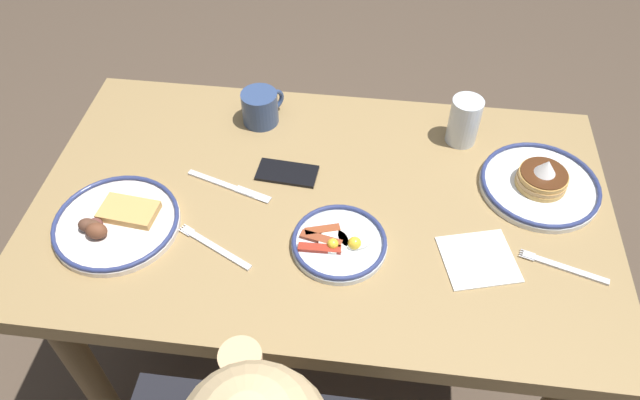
{
  "coord_description": "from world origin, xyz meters",
  "views": [
    {
      "loc": [
        -0.11,
        0.91,
        1.78
      ],
      "look_at": [
        0.0,
        0.02,
        0.79
      ],
      "focal_mm": 33.36,
      "sensor_mm": 36.0,
      "label": 1
    }
  ],
  "objects_px": {
    "cell_phone": "(287,173)",
    "fork_far": "(563,267)",
    "fork_near": "(214,247)",
    "coffee_mug": "(261,107)",
    "butter_knife": "(229,186)",
    "plate_far_companion": "(339,242)",
    "drinking_glass": "(464,123)",
    "paper_napkin": "(478,259)",
    "plate_center_pancakes": "(116,222)",
    "plate_near_main": "(540,183)"
  },
  "relations": [
    {
      "from": "cell_phone",
      "to": "fork_far",
      "type": "bearing_deg",
      "value": 166.2
    },
    {
      "from": "plate_center_pancakes",
      "to": "paper_napkin",
      "type": "xyz_separation_m",
      "value": [
        -0.79,
        -0.01,
        -0.01
      ]
    },
    {
      "from": "fork_far",
      "to": "paper_napkin",
      "type": "bearing_deg",
      "value": -0.08
    },
    {
      "from": "cell_phone",
      "to": "paper_napkin",
      "type": "relative_size",
      "value": 0.96
    },
    {
      "from": "plate_center_pancakes",
      "to": "cell_phone",
      "type": "height_order",
      "value": "plate_center_pancakes"
    },
    {
      "from": "fork_far",
      "to": "butter_knife",
      "type": "height_order",
      "value": "same"
    },
    {
      "from": "coffee_mug",
      "to": "drinking_glass",
      "type": "xyz_separation_m",
      "value": [
        -0.51,
        0.01,
        0.01
      ]
    },
    {
      "from": "plate_near_main",
      "to": "paper_napkin",
      "type": "xyz_separation_m",
      "value": [
        0.15,
        0.23,
        -0.02
      ]
    },
    {
      "from": "cell_phone",
      "to": "paper_napkin",
      "type": "xyz_separation_m",
      "value": [
        -0.44,
        0.2,
        -0.0
      ]
    },
    {
      "from": "plate_near_main",
      "to": "plate_far_companion",
      "type": "distance_m",
      "value": 0.5
    },
    {
      "from": "cell_phone",
      "to": "butter_knife",
      "type": "xyz_separation_m",
      "value": [
        0.13,
        0.06,
        -0.0
      ]
    },
    {
      "from": "plate_near_main",
      "to": "coffee_mug",
      "type": "relative_size",
      "value": 2.56
    },
    {
      "from": "plate_far_companion",
      "to": "paper_napkin",
      "type": "distance_m",
      "value": 0.3
    },
    {
      "from": "drinking_glass",
      "to": "paper_napkin",
      "type": "bearing_deg",
      "value": 93.97
    },
    {
      "from": "plate_center_pancakes",
      "to": "butter_knife",
      "type": "bearing_deg",
      "value": -145.95
    },
    {
      "from": "plate_far_companion",
      "to": "paper_napkin",
      "type": "bearing_deg",
      "value": 179.99
    },
    {
      "from": "fork_near",
      "to": "coffee_mug",
      "type": "bearing_deg",
      "value": -93.05
    },
    {
      "from": "plate_center_pancakes",
      "to": "drinking_glass",
      "type": "height_order",
      "value": "drinking_glass"
    },
    {
      "from": "plate_far_companion",
      "to": "fork_far",
      "type": "height_order",
      "value": "plate_far_companion"
    },
    {
      "from": "plate_near_main",
      "to": "plate_far_companion",
      "type": "relative_size",
      "value": 1.34
    },
    {
      "from": "plate_center_pancakes",
      "to": "cell_phone",
      "type": "xyz_separation_m",
      "value": [
        -0.35,
        -0.21,
        -0.01
      ]
    },
    {
      "from": "plate_near_main",
      "to": "cell_phone",
      "type": "height_order",
      "value": "plate_near_main"
    },
    {
      "from": "plate_near_main",
      "to": "fork_near",
      "type": "distance_m",
      "value": 0.76
    },
    {
      "from": "drinking_glass",
      "to": "fork_near",
      "type": "bearing_deg",
      "value": 37.7
    },
    {
      "from": "plate_center_pancakes",
      "to": "fork_near",
      "type": "relative_size",
      "value": 1.54
    },
    {
      "from": "fork_near",
      "to": "paper_napkin",
      "type": "bearing_deg",
      "value": -176.17
    },
    {
      "from": "coffee_mug",
      "to": "cell_phone",
      "type": "bearing_deg",
      "value": 117.53
    },
    {
      "from": "plate_center_pancakes",
      "to": "fork_near",
      "type": "xyz_separation_m",
      "value": [
        -0.23,
        0.03,
        -0.01
      ]
    },
    {
      "from": "plate_far_companion",
      "to": "fork_far",
      "type": "distance_m",
      "value": 0.47
    },
    {
      "from": "plate_center_pancakes",
      "to": "cell_phone",
      "type": "relative_size",
      "value": 1.93
    },
    {
      "from": "plate_center_pancakes",
      "to": "plate_far_companion",
      "type": "relative_size",
      "value": 1.34
    },
    {
      "from": "cell_phone",
      "to": "drinking_glass",
      "type": "bearing_deg",
      "value": -152.82
    },
    {
      "from": "coffee_mug",
      "to": "paper_napkin",
      "type": "distance_m",
      "value": 0.67
    },
    {
      "from": "plate_near_main",
      "to": "paper_napkin",
      "type": "relative_size",
      "value": 1.84
    },
    {
      "from": "fork_near",
      "to": "fork_far",
      "type": "distance_m",
      "value": 0.74
    },
    {
      "from": "plate_far_companion",
      "to": "drinking_glass",
      "type": "xyz_separation_m",
      "value": [
        -0.27,
        -0.38,
        0.04
      ]
    },
    {
      "from": "coffee_mug",
      "to": "butter_knife",
      "type": "xyz_separation_m",
      "value": [
        0.03,
        0.25,
        -0.04
      ]
    },
    {
      "from": "plate_center_pancakes",
      "to": "drinking_glass",
      "type": "distance_m",
      "value": 0.86
    },
    {
      "from": "paper_napkin",
      "to": "fork_far",
      "type": "distance_m",
      "value": 0.17
    },
    {
      "from": "plate_near_main",
      "to": "plate_center_pancakes",
      "type": "distance_m",
      "value": 0.97
    },
    {
      "from": "plate_center_pancakes",
      "to": "butter_knife",
      "type": "height_order",
      "value": "plate_center_pancakes"
    },
    {
      "from": "drinking_glass",
      "to": "paper_napkin",
      "type": "distance_m",
      "value": 0.38
    },
    {
      "from": "drinking_glass",
      "to": "fork_near",
      "type": "height_order",
      "value": "drinking_glass"
    },
    {
      "from": "cell_phone",
      "to": "fork_far",
      "type": "xyz_separation_m",
      "value": [
        -0.62,
        0.2,
        -0.0
      ]
    },
    {
      "from": "plate_far_companion",
      "to": "fork_far",
      "type": "xyz_separation_m",
      "value": [
        -0.47,
        0.0,
        -0.01
      ]
    },
    {
      "from": "plate_center_pancakes",
      "to": "drinking_glass",
      "type": "xyz_separation_m",
      "value": [
        -0.77,
        -0.38,
        0.04
      ]
    },
    {
      "from": "butter_knife",
      "to": "plate_far_companion",
      "type": "bearing_deg",
      "value": 152.8
    },
    {
      "from": "plate_far_companion",
      "to": "fork_near",
      "type": "xyz_separation_m",
      "value": [
        0.27,
        0.04,
        -0.01
      ]
    },
    {
      "from": "coffee_mug",
      "to": "cell_phone",
      "type": "distance_m",
      "value": 0.22
    },
    {
      "from": "plate_near_main",
      "to": "coffee_mug",
      "type": "xyz_separation_m",
      "value": [
        0.69,
        -0.16,
        0.03
      ]
    }
  ]
}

